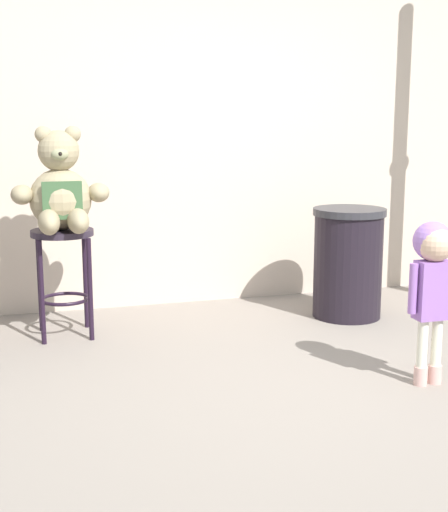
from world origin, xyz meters
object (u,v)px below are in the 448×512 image
at_px(child_walking, 433,268).
at_px(teddy_bear, 61,192).
at_px(bar_stool_with_teddy, 63,260).
at_px(trash_bin, 348,262).

bearing_deg(child_walking, teddy_bear, 62.10).
distance_m(teddy_bear, child_walking, 2.34).
distance_m(bar_stool_with_teddy, trash_bin, 2.01).
relative_size(teddy_bear, trash_bin, 0.84).
xyz_separation_m(teddy_bear, trash_bin, (2.01, -0.07, -0.56)).
relative_size(bar_stool_with_teddy, teddy_bear, 1.08).
height_order(child_walking, trash_bin, child_walking).
height_order(teddy_bear, child_walking, teddy_bear).
distance_m(teddy_bear, trash_bin, 2.09).
bearing_deg(bar_stool_with_teddy, teddy_bear, -90.00).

